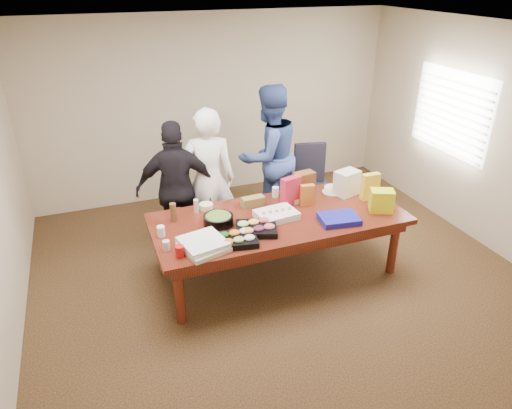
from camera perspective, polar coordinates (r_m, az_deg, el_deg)
name	(u,v)px	position (r m, az deg, el deg)	size (l,w,h in m)	color
floor	(278,273)	(5.58, 2.67, -8.36)	(5.50, 5.00, 0.02)	#47301E
ceiling	(284,29)	(4.59, 3.43, 20.61)	(5.50, 5.00, 0.02)	white
wall_back	(214,107)	(7.17, -5.11, 11.73)	(5.50, 0.04, 2.70)	beige
wall_front	(444,313)	(3.11, 22.02, -12.14)	(5.50, 0.04, 2.70)	beige
wall_right	(485,137)	(6.48, 26.13, 7.45)	(0.04, 5.00, 2.70)	beige
window_panel	(451,113)	(6.82, 22.70, 10.32)	(0.03, 1.40, 1.10)	white
window_blinds	(448,113)	(6.80, 22.45, 10.31)	(0.04, 1.36, 1.00)	beige
conference_table	(278,245)	(5.37, 2.75, -5.00)	(2.80, 1.20, 0.75)	#4C1C0F
office_chair	(315,187)	(6.47, 7.23, 2.11)	(0.53, 0.53, 1.04)	black
person_center	(208,180)	(5.72, -5.83, 2.98)	(0.66, 0.43, 1.81)	white
person_right	(269,156)	(6.29, 1.56, 5.91)	(0.93, 0.73, 1.92)	#3B5397
person_left	(177,189)	(5.68, -9.57, 1.88)	(0.99, 0.41, 1.68)	black
veggie_tray	(237,240)	(4.69, -2.39, -4.33)	(0.41, 0.32, 0.06)	black
fruit_tray	(256,229)	(4.87, 0.01, -3.00)	(0.43, 0.33, 0.06)	black
sheet_cake	(277,215)	(5.14, 2.52, -1.24)	(0.43, 0.33, 0.08)	white
salad_bowl	(218,220)	(5.01, -4.61, -1.90)	(0.32, 0.32, 0.10)	black
chip_bag_blue	(339,219)	(5.15, 10.11, -1.71)	(0.41, 0.31, 0.06)	#191AA0
chip_bag_red	(291,191)	(5.38, 4.25, 1.63)	(0.23, 0.10, 0.34)	#B72036
chip_bag_yellow	(370,187)	(5.67, 13.77, 2.14)	(0.21, 0.09, 0.32)	yellow
chip_bag_orange	(307,195)	(5.42, 6.26, 1.18)	(0.16, 0.07, 0.25)	#C86A23
mayo_jar	(275,192)	(5.61, 2.39, 1.54)	(0.08, 0.08, 0.12)	white
mustard_bottle	(286,190)	(5.60, 3.66, 1.72)	(0.06, 0.06, 0.17)	#FFFA09
dressing_bottle	(173,212)	(5.11, -10.07, -0.96)	(0.07, 0.07, 0.21)	brown
ranch_bottle	(196,206)	(5.26, -7.31, -0.22)	(0.05, 0.05, 0.16)	beige
banana_bunch	(298,197)	(5.54, 5.12, 0.91)	(0.27, 0.16, 0.09)	#D39300
bread_loaf	(253,201)	(5.39, -0.37, 0.39)	(0.26, 0.11, 0.11)	olive
kraft_bag	(304,185)	(5.58, 5.88, 2.40)	(0.24, 0.14, 0.32)	brown
red_cup	(180,251)	(4.51, -9.30, -5.66)	(0.08, 0.08, 0.11)	red
clear_cup_a	(166,245)	(4.64, -10.89, -4.93)	(0.07, 0.07, 0.10)	silver
clear_cup_b	(161,231)	(4.88, -11.52, -3.23)	(0.08, 0.08, 0.11)	white
pizza_box_lower	(204,247)	(4.61, -6.39, -5.20)	(0.41, 0.41, 0.05)	beige
pizza_box_upper	(203,242)	(4.60, -6.50, -4.59)	(0.41, 0.41, 0.05)	white
plate_a	(332,192)	(5.80, 9.24, 1.50)	(0.24, 0.24, 0.01)	beige
plate_b	(333,188)	(5.92, 9.42, 2.04)	(0.23, 0.23, 0.01)	white
dip_bowl_a	(294,200)	(5.49, 4.61, 0.55)	(0.15, 0.15, 0.06)	#F0E4C5
dip_bowl_b	(206,206)	(5.36, -6.11, -0.23)	(0.16, 0.16, 0.06)	#F5E7B3
grocery_bag_white	(347,183)	(5.74, 11.03, 2.63)	(0.28, 0.20, 0.30)	white
grocery_bag_yellow	(382,201)	(5.43, 15.08, 0.46)	(0.26, 0.18, 0.26)	#E2EB12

